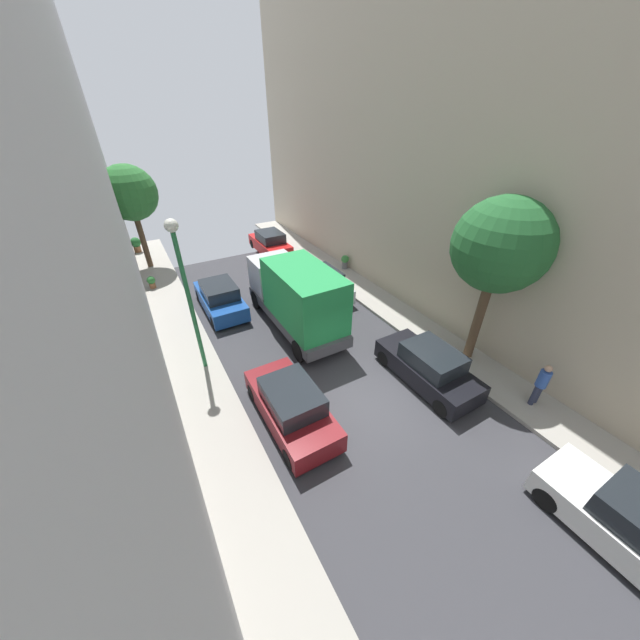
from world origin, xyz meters
The scene contains 18 objects.
ground centered at (0.00, 0.00, 0.00)m, with size 32.00×32.00×0.00m, color #38383D.
sidewalk_left centered at (-5.00, 0.00, 0.07)m, with size 2.00×44.00×0.15m, color #A8A399.
sidewalk_right centered at (5.00, 0.00, 0.07)m, with size 2.00×44.00×0.15m, color #A8A399.
building_right centered at (9.00, 0.00, 8.41)m, with size 6.00×44.00×16.83m, color beige.
parked_car_left_2 centered at (-2.70, 0.57, 0.72)m, with size 1.78×4.20×1.57m.
parked_car_left_3 centered at (-2.70, 9.02, 0.72)m, with size 1.78×4.20×1.57m.
parked_car_right_1 centered at (2.70, -7.03, 0.72)m, with size 1.78×4.20×1.57m.
parked_car_right_2 centered at (2.70, -0.28, 0.72)m, with size 1.78×4.20×1.57m.
parked_car_right_3 centered at (2.70, 7.83, 0.72)m, with size 1.78×4.20×1.57m.
parked_car_right_4 centered at (2.70, 15.25, 0.72)m, with size 1.78×4.20×1.57m.
delivery_truck centered at (0.00, 5.55, 1.79)m, with size 2.26×6.60×3.38m.
pedestrian centered at (5.08, -3.13, 1.07)m, with size 0.40×0.36×1.72m.
street_tree_1 centered at (5.27, -0.14, 5.00)m, with size 3.36×3.36×6.56m.
street_tree_2 centered at (-5.27, 16.70, 4.74)m, with size 3.18×3.18×6.21m.
potted_plant_0 centered at (-5.54, 13.24, 0.55)m, with size 0.45×0.45×0.72m.
potted_plant_2 centered at (5.69, 9.98, 0.64)m, with size 0.50×0.50×0.88m.
potted_plant_4 centered at (-5.73, 19.87, 0.75)m, with size 0.70×0.70×1.06m.
lamp_post centered at (-4.60, 4.76, 4.05)m, with size 0.44×0.44×6.00m.
Camera 1 is at (-5.72, -6.61, 9.14)m, focal length 18.66 mm.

